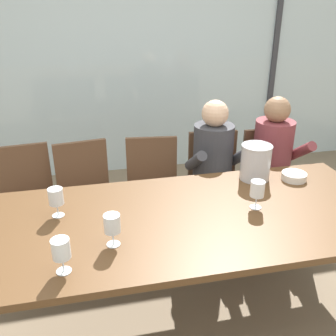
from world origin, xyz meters
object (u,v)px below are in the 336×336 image
(chair_right_of_center, at_px, (214,176))
(wine_glass_by_left_taster, at_px, (61,249))
(chair_near_window_right, at_px, (269,172))
(tasting_bowl, at_px, (294,176))
(ice_bucket_primary, at_px, (256,162))
(wine_glass_center_pour, at_px, (56,197))
(chair_left_of_center, at_px, (86,189))
(wine_glass_near_bucket, at_px, (257,190))
(person_maroon_top, at_px, (276,160))
(chair_center, at_px, (153,184))
(person_charcoal_jacket, at_px, (216,166))
(chair_near_curtain, at_px, (26,194))
(wine_glass_by_right_taster, at_px, (112,225))
(dining_table, at_px, (181,226))

(chair_right_of_center, xyz_separation_m, wine_glass_by_left_taster, (-1.18, -1.31, 0.37))
(chair_near_window_right, distance_m, tasting_bowl, 0.70)
(ice_bucket_primary, relative_size, wine_glass_center_pour, 1.43)
(chair_left_of_center, height_order, wine_glass_near_bucket, wine_glass_near_bucket)
(person_maroon_top, relative_size, tasting_bowl, 7.12)
(chair_right_of_center, xyz_separation_m, person_maroon_top, (0.47, -0.17, 0.17))
(chair_center, distance_m, person_maroon_top, 1.04)
(person_charcoal_jacket, bearing_deg, chair_near_curtain, 170.97)
(chair_center, xyz_separation_m, wine_glass_by_left_taster, (-0.64, -1.28, 0.37))
(chair_near_window_right, height_order, ice_bucket_primary, ice_bucket_primary)
(wine_glass_near_bucket, bearing_deg, tasting_bowl, 35.23)
(chair_left_of_center, distance_m, chair_right_of_center, 1.09)
(chair_center, xyz_separation_m, wine_glass_near_bucket, (0.46, -0.92, 0.36))
(wine_glass_by_right_taster, bearing_deg, person_maroon_top, 34.93)
(person_charcoal_jacket, bearing_deg, tasting_bowl, -54.19)
(chair_left_of_center, xyz_separation_m, chair_right_of_center, (1.09, 0.01, 0.00))
(person_charcoal_jacket, bearing_deg, ice_bucket_primary, -75.48)
(chair_near_window_right, distance_m, wine_glass_by_right_taster, 1.85)
(chair_right_of_center, bearing_deg, chair_near_curtain, -175.41)
(wine_glass_near_bucket, bearing_deg, wine_glass_by_left_taster, -162.09)
(ice_bucket_primary, bearing_deg, wine_glass_center_pour, -170.52)
(ice_bucket_primary, bearing_deg, wine_glass_near_bucket, -113.10)
(chair_center, relative_size, wine_glass_by_right_taster, 5.08)
(chair_right_of_center, height_order, wine_glass_by_left_taster, wine_glass_by_left_taster)
(dining_table, xyz_separation_m, wine_glass_center_pour, (-0.69, 0.16, 0.19))
(chair_near_curtain, height_order, chair_center, same)
(tasting_bowl, relative_size, wine_glass_center_pour, 0.97)
(dining_table, distance_m, chair_center, 0.94)
(wine_glass_by_left_taster, bearing_deg, chair_center, 63.46)
(person_charcoal_jacket, bearing_deg, dining_table, -124.30)
(chair_right_of_center, bearing_deg, wine_glass_by_right_taster, -124.60)
(wine_glass_center_pour, xyz_separation_m, wine_glass_by_right_taster, (0.29, -0.35, -0.00))
(wine_glass_center_pour, bearing_deg, wine_glass_by_right_taster, -50.50)
(chair_near_window_right, height_order, wine_glass_near_bucket, wine_glass_near_bucket)
(chair_center, xyz_separation_m, person_charcoal_jacket, (0.49, -0.13, 0.17))
(person_charcoal_jacket, xyz_separation_m, tasting_bowl, (0.39, -0.49, 0.10))
(chair_left_of_center, height_order, chair_center, same)
(dining_table, distance_m, person_charcoal_jacket, 0.93)
(chair_right_of_center, bearing_deg, wine_glass_near_bucket, -90.07)
(ice_bucket_primary, relative_size, wine_glass_by_right_taster, 1.43)
(chair_near_curtain, xyz_separation_m, chair_left_of_center, (0.46, -0.02, 0.00))
(dining_table, bearing_deg, chair_center, 90.20)
(person_charcoal_jacket, relative_size, wine_glass_by_right_taster, 6.92)
(chair_near_curtain, height_order, tasting_bowl, chair_near_curtain)
(chair_near_curtain, xyz_separation_m, wine_glass_by_left_taster, (0.36, -1.31, 0.37))
(person_charcoal_jacket, distance_m, wine_glass_center_pour, 1.35)
(person_maroon_top, distance_m, wine_glass_near_bucket, 0.98)
(wine_glass_near_bucket, height_order, wine_glass_center_pour, same)
(person_charcoal_jacket, height_order, ice_bucket_primary, person_charcoal_jacket)
(dining_table, relative_size, wine_glass_center_pour, 14.42)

